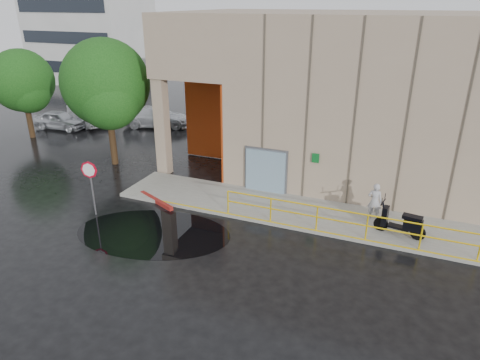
# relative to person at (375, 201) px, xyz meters

# --- Properties ---
(ground) EXTENTS (120.00, 120.00, 0.00)m
(ground) POSITION_rel_person_xyz_m (-5.26, -4.95, -0.94)
(ground) COLOR black
(ground) RESTS_ON ground
(sidewalk) EXTENTS (20.00, 3.00, 0.15)m
(sidewalk) POSITION_rel_person_xyz_m (-1.26, -0.45, -0.86)
(sidewalk) COLOR gray
(sidewalk) RESTS_ON ground
(building) EXTENTS (20.00, 10.17, 8.00)m
(building) POSITION_rel_person_xyz_m (-0.16, 6.03, 3.27)
(building) COLOR tan
(building) RESTS_ON ground
(guardrail) EXTENTS (9.56, 0.06, 1.03)m
(guardrail) POSITION_rel_person_xyz_m (-1.01, -1.80, -0.26)
(guardrail) COLOR yellow
(guardrail) RESTS_ON sidewalk
(distant_building) EXTENTS (12.00, 8.08, 15.00)m
(distant_building) POSITION_rel_person_xyz_m (-33.26, 23.03, 6.57)
(distant_building) COLOR beige
(distant_building) RESTS_ON ground
(person) EXTENTS (0.58, 0.39, 1.57)m
(person) POSITION_rel_person_xyz_m (0.00, 0.00, 0.00)
(person) COLOR #B3B2B8
(person) RESTS_ON sidewalk
(scooter) EXTENTS (1.97, 0.91, 1.49)m
(scooter) POSITION_rel_person_xyz_m (1.10, -1.02, 0.07)
(scooter) COLOR black
(scooter) RESTS_ON sidewalk
(stop_sign) EXTENTS (0.73, 0.15, 2.44)m
(stop_sign) POSITION_rel_person_xyz_m (-11.09, -3.87, 0.85)
(stop_sign) COLOR slate
(stop_sign) RESTS_ON ground
(red_curb) EXTENTS (2.26, 1.14, 0.18)m
(red_curb) POSITION_rel_person_xyz_m (-9.32, -1.85, -0.85)
(red_curb) COLOR maroon
(red_curb) RESTS_ON ground
(puddle) EXTENTS (6.85, 4.97, 0.01)m
(puddle) POSITION_rel_person_xyz_m (-7.92, -4.28, -0.93)
(puddle) COLOR black
(puddle) RESTS_ON ground
(car_a) EXTENTS (3.94, 1.81, 1.31)m
(car_a) POSITION_rel_person_xyz_m (-22.26, 5.92, -0.28)
(car_a) COLOR silver
(car_a) RESTS_ON ground
(car_b) EXTENTS (4.90, 3.64, 1.54)m
(car_b) POSITION_rel_person_xyz_m (-21.26, 7.77, -0.16)
(car_b) COLOR white
(car_b) RESTS_ON ground
(car_c) EXTENTS (5.39, 3.48, 1.45)m
(car_c) POSITION_rel_person_xyz_m (-16.19, 9.06, -0.21)
(car_c) COLOR silver
(car_c) RESTS_ON ground
(tree_near) EXTENTS (4.59, 4.59, 6.82)m
(tree_near) POSITION_rel_person_xyz_m (-14.08, 1.44, 3.41)
(tree_near) COLOR black
(tree_near) RESTS_ON ground
(tree_far) EXTENTS (3.99, 3.99, 5.76)m
(tree_far) POSITION_rel_person_xyz_m (-22.43, 3.59, 2.67)
(tree_far) COLOR black
(tree_far) RESTS_ON ground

